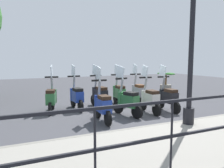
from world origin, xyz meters
TOP-DOWN VIEW (x-y plane):
  - ground_plane at (0.00, 0.00)m, footprint 28.00×28.00m
  - promenade_walkway at (-3.15, 0.00)m, footprint 2.20×20.00m
  - lamp_post_near at (-2.40, -0.40)m, footprint 0.26×0.90m
  - potted_palm at (2.37, -3.40)m, footprint 1.06×0.66m
  - scooter_near_0 at (-0.65, -1.15)m, footprint 1.23×0.44m
  - scooter_near_1 at (-0.63, -0.45)m, footprint 1.23×0.44m
  - scooter_near_2 at (-0.65, 0.37)m, footprint 1.21×0.53m
  - scooter_near_3 at (-0.92, 1.28)m, footprint 1.23×0.44m
  - scooter_far_0 at (0.82, -0.89)m, footprint 1.23×0.44m
  - scooter_far_1 at (0.85, -0.07)m, footprint 1.23×0.44m
  - scooter_far_2 at (0.79, 0.73)m, footprint 1.23×0.46m
  - scooter_far_3 at (0.81, 1.56)m, footprint 1.23×0.44m
  - scooter_far_4 at (0.79, 2.40)m, footprint 1.21×0.52m

SIDE VIEW (x-z plane):
  - ground_plane at x=0.00m, z-range 0.00..0.00m
  - promenade_walkway at x=-3.15m, z-range 0.00..0.15m
  - potted_palm at x=2.37m, z-range -0.08..0.97m
  - scooter_near_0 at x=-0.65m, z-range -0.29..1.25m
  - scooter_near_1 at x=-0.63m, z-range -0.29..1.25m
  - scooter_near_2 at x=-0.65m, z-range -0.29..1.25m
  - scooter_near_3 at x=-0.92m, z-range -0.29..1.25m
  - scooter_far_0 at x=0.82m, z-range -0.29..1.25m
  - scooter_far_1 at x=0.85m, z-range -0.29..1.25m
  - scooter_far_2 at x=0.79m, z-range -0.29..1.25m
  - scooter_far_3 at x=0.81m, z-range -0.29..1.25m
  - scooter_far_4 at x=0.79m, z-range -0.29..1.25m
  - lamp_post_near at x=-2.40m, z-range -0.10..4.48m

